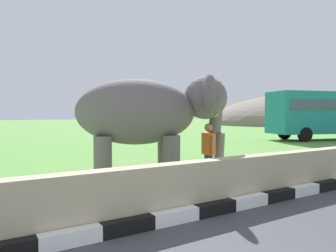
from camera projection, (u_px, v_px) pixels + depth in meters
The scene contains 6 objects.
striped_curb at pixel (101, 232), 4.80m from camera, with size 16.20×0.20×0.24m.
barrier_parapet at pixel (209, 185), 6.29m from camera, with size 28.00×0.36×1.00m, color tan.
elephant at pixel (150, 114), 8.33m from camera, with size 4.05×3.15×2.92m.
person_handler at pixel (209, 150), 8.56m from camera, with size 0.33×0.65×1.66m.
bus_teal at pixel (328, 112), 23.56m from camera, with size 9.42×5.05×3.50m.
hill_east at pixel (312, 124), 62.42m from camera, with size 43.22×34.57×11.87m.
Camera 1 is at (-2.00, -1.06, 1.90)m, focal length 34.02 mm.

